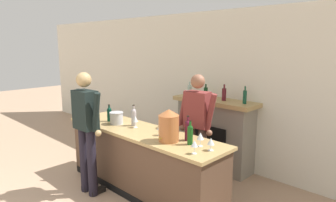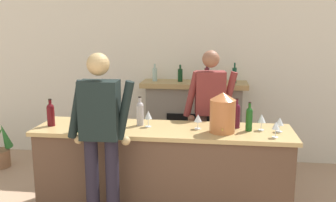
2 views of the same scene
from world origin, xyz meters
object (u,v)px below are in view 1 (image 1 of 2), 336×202
ice_bucket_steel (117,118)px  potted_plant_corner (100,129)px  wine_glass_front_right (135,119)px  wine_bottle_merlot_tall (190,134)px  wine_glass_front_left (194,144)px  copper_dispenser (169,125)px  wine_glass_near_bucket (211,142)px  wine_bottle_port_short (91,109)px  wine_glass_back_row (160,127)px  fireplace_stone (215,133)px  wine_glass_mid_counter (200,136)px  person_bartender (197,126)px  wine_bottle_burgundy_dark (134,116)px  wine_bottle_rose_blush (94,114)px  wine_bottle_cabernet_heavy (188,129)px  person_customer (87,128)px  wine_bottle_riesling_slim (109,114)px

ice_bucket_steel → potted_plant_corner: bearing=153.9°
potted_plant_corner → wine_glass_front_right: (2.39, -0.92, 0.82)m
wine_bottle_merlot_tall → wine_glass_front_left: 0.32m
copper_dispenser → wine_glass_near_bucket: bearing=9.2°
wine_bottle_port_short → wine_glass_back_row: bearing=3.0°
fireplace_stone → wine_glass_near_bucket: 1.82m
wine_glass_mid_counter → wine_glass_front_left: size_ratio=1.08×
wine_glass_front_right → wine_glass_mid_counter: wine_glass_front_right is taller
person_bartender → wine_bottle_burgundy_dark: (-0.76, -0.59, 0.12)m
wine_bottle_rose_blush → fireplace_stone: bearing=57.5°
person_bartender → wine_bottle_cabernet_heavy: (0.30, -0.56, 0.13)m
wine_glass_mid_counter → person_customer: bearing=-157.7°
copper_dispenser → wine_bottle_merlot_tall: 0.30m
wine_bottle_rose_blush → wine_glass_back_row: (1.24, 0.26, -0.02)m
wine_glass_front_left → fireplace_stone: bearing=118.3°
ice_bucket_steel → wine_glass_mid_counter: ice_bucket_steel is taller
person_customer → copper_dispenser: bearing=24.0°
wine_glass_front_left → person_bartender: bearing=127.3°
fireplace_stone → copper_dispenser: bearing=-76.1°
potted_plant_corner → person_bartender: size_ratio=0.40×
wine_bottle_merlot_tall → wine_bottle_cabernet_heavy: (-0.13, 0.10, 0.01)m
wine_glass_mid_counter → wine_bottle_merlot_tall: bearing=-164.9°
wine_glass_back_row → wine_glass_front_right: 0.54m
potted_plant_corner → wine_glass_front_right: size_ratio=3.80×
wine_glass_mid_counter → potted_plant_corner: bearing=165.9°
wine_bottle_merlot_tall → wine_bottle_riesling_slim: bearing=-178.8°
wine_bottle_merlot_tall → person_customer: bearing=-157.1°
wine_bottle_burgundy_dark → wine_bottle_rose_blush: (-0.59, -0.33, -0.01)m
person_customer → wine_bottle_merlot_tall: 1.54m
wine_bottle_port_short → wine_glass_front_right: 1.08m
person_bartender → wine_bottle_riesling_slim: person_bartender is taller
wine_bottle_burgundy_dark → person_customer: bearing=-109.5°
copper_dispenser → wine_glass_mid_counter: size_ratio=2.40×
person_bartender → wine_bottle_cabernet_heavy: person_bartender is taller
wine_bottle_merlot_tall → wine_bottle_rose_blush: wine_bottle_merlot_tall is taller
fireplace_stone → person_bartender: size_ratio=0.87×
wine_bottle_riesling_slim → wine_bottle_burgundy_dark: bearing=12.5°
wine_glass_near_bucket → copper_dispenser: bearing=-170.8°
copper_dispenser → wine_bottle_riesling_slim: size_ratio=1.53×
fireplace_stone → copper_dispenser: 1.70m
wine_bottle_merlot_tall → wine_glass_back_row: size_ratio=1.93×
potted_plant_corner → wine_glass_mid_counter: size_ratio=3.93×
fireplace_stone → wine_bottle_riesling_slim: (-1.00, -1.51, 0.44)m
fireplace_stone → wine_glass_front_left: size_ratio=9.33×
wine_bottle_port_short → wine_glass_front_right: size_ratio=1.67×
potted_plant_corner → wine_glass_front_left: (3.71, -1.15, 0.81)m
copper_dispenser → wine_bottle_cabernet_heavy: size_ratio=1.29×
wine_glass_front_right → copper_dispenser: bearing=-7.8°
person_bartender → wine_bottle_rose_blush: person_bartender is taller
fireplace_stone → wine_bottle_riesling_slim: fireplace_stone is taller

